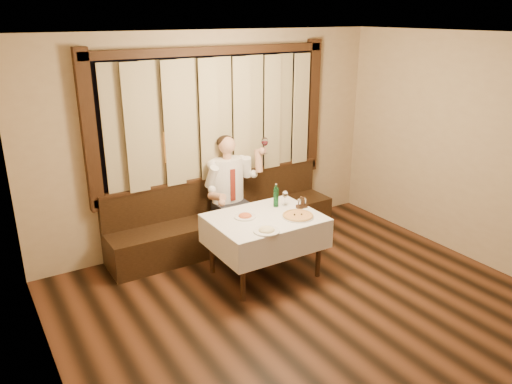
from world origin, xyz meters
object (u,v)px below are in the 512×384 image
dining_table (265,225)px  banquette (224,222)px  seated_man (231,185)px  green_bottle (276,197)px  pizza (298,216)px  pasta_cream (267,228)px  pasta_red (245,215)px  cruet_caddy (302,204)px

dining_table → banquette: bearing=90.0°
dining_table → seated_man: 0.96m
banquette → green_bottle: size_ratio=10.83×
banquette → pizza: size_ratio=8.49×
pasta_cream → banquette: bearing=81.2°
dining_table → pasta_cream: bearing=-120.3°
pasta_cream → green_bottle: (0.50, 0.57, 0.09)m
dining_table → seated_man: bearing=86.0°
pasta_red → pizza: bearing=-30.7°
seated_man → pizza: bearing=-77.4°
pasta_red → banquette: bearing=77.2°
green_bottle → cruet_caddy: (0.24, -0.20, -0.08)m
pizza → pasta_cream: size_ratio=1.30×
pasta_red → green_bottle: green_bottle is taller
pasta_red → pasta_cream: size_ratio=0.89×
pasta_cream → green_bottle: 0.76m
banquette → seated_man: (0.06, -0.09, 0.55)m
cruet_caddy → green_bottle: bearing=141.0°
dining_table → green_bottle: (0.29, 0.20, 0.23)m
pasta_cream → pasta_red: bearing=89.2°
pizza → banquette: bearing=104.5°
pizza → seated_man: bearing=102.6°
green_bottle → seated_man: bearing=106.9°
green_bottle → seated_man: (-0.22, 0.73, -0.02)m
pizza → green_bottle: bearing=94.5°
cruet_caddy → banquette: bearing=118.2°
pizza → seated_man: size_ratio=0.25×
seated_man → banquette: bearing=125.2°
cruet_caddy → pasta_cream: bearing=-152.9°
pasta_cream → green_bottle: green_bottle is taller
pizza → pasta_cream: 0.56m
pizza → cruet_caddy: 0.30m
pizza → green_bottle: green_bottle is taller
dining_table → seated_man: seated_man is taller
banquette → green_bottle: green_bottle is taller
dining_table → cruet_caddy: 0.55m
pizza → seated_man: 1.17m
banquette → seated_man: size_ratio=2.13×
pizza → seated_man: (-0.26, 1.14, 0.09)m
dining_table → pasta_red: size_ratio=4.96×
dining_table → cruet_caddy: (0.53, -0.00, 0.16)m
pasta_red → cruet_caddy: size_ratio=1.79×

